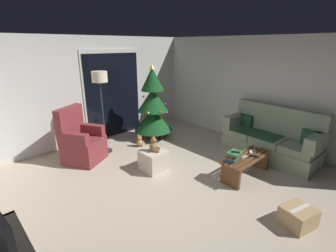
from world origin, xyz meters
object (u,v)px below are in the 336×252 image
object	(u,v)px
armchair	(81,143)
ottoman	(154,160)
remote_graphite	(254,150)
cardboard_box_taped_mid_floor	(298,217)
cell_phone	(235,152)
coffee_table	(246,163)
book_stack	(234,156)
remote_silver	(244,157)
couch	(271,139)
christmas_tree	(153,107)
teddy_bear_chestnut	(154,145)
remote_white	(251,152)
remote_black	(254,156)
teddy_bear_honey_by_tree	(140,142)
floor_lamp	(100,85)

from	to	relation	value
armchair	ottoman	distance (m)	1.56
remote_graphite	cardboard_box_taped_mid_floor	distance (m)	1.55
cell_phone	cardboard_box_taped_mid_floor	bearing A→B (deg)	-139.02
coffee_table	cardboard_box_taped_mid_floor	distance (m)	1.33
book_stack	cardboard_box_taped_mid_floor	distance (m)	1.33
ottoman	cardboard_box_taped_mid_floor	distance (m)	2.52
remote_silver	ottoman	size ratio (longest dim) A/B	0.35
ottoman	cell_phone	bearing A→B (deg)	-58.78
couch	christmas_tree	distance (m)	2.82
cell_phone	teddy_bear_chestnut	distance (m)	1.47
ottoman	christmas_tree	bearing A→B (deg)	50.31
couch	book_stack	size ratio (longest dim) A/B	6.93
remote_white	remote_silver	xyz separation A→B (m)	(-0.28, -0.02, 0.00)
coffee_table	remote_black	xyz separation A→B (m)	(0.09, -0.10, 0.14)
remote_silver	coffee_table	bearing A→B (deg)	-96.66
coffee_table	teddy_bear_honey_by_tree	distance (m)	2.50
cardboard_box_taped_mid_floor	remote_silver	bearing A→B (deg)	63.67
remote_white	floor_lamp	bearing A→B (deg)	-3.00
cell_phone	armchair	size ratio (longest dim) A/B	0.13
cell_phone	floor_lamp	bearing A→B (deg)	77.99
remote_silver	christmas_tree	distance (m)	2.64
christmas_tree	couch	bearing A→B (deg)	-66.08
floor_lamp	ottoman	distance (m)	1.92
ottoman	remote_white	bearing A→B (deg)	-45.52
remote_black	armchair	bearing A→B (deg)	-64.56
book_stack	ottoman	bearing A→B (deg)	121.48
cardboard_box_taped_mid_floor	coffee_table	bearing A→B (deg)	60.62
couch	remote_white	distance (m)	0.92
remote_white	teddy_bear_honey_by_tree	bearing A→B (deg)	-14.23
christmas_tree	remote_silver	bearing A→B (deg)	-91.59
armchair	teddy_bear_chestnut	distance (m)	1.56
couch	remote_black	world-z (taller)	couch
remote_graphite	remote_black	world-z (taller)	same
remote_white	remote_graphite	distance (m)	0.11
teddy_bear_chestnut	cardboard_box_taped_mid_floor	xyz separation A→B (m)	(0.41, -2.47, -0.38)
christmas_tree	teddy_bear_honey_by_tree	size ratio (longest dim) A/B	6.55
coffee_table	cardboard_box_taped_mid_floor	size ratio (longest dim) A/B	2.31
ottoman	cardboard_box_taped_mid_floor	world-z (taller)	ottoman
cell_phone	teddy_bear_honey_by_tree	distance (m)	2.42
remote_white	remote_silver	world-z (taller)	same
teddy_bear_chestnut	teddy_bear_honey_by_tree	distance (m)	1.26
remote_silver	remote_graphite	size ratio (longest dim) A/B	1.00
remote_silver	teddy_bear_chestnut	world-z (taller)	teddy_bear_chestnut
armchair	teddy_bear_honey_by_tree	world-z (taller)	armchair
christmas_tree	teddy_bear_honey_by_tree	xyz separation A→B (m)	(-0.58, -0.20, -0.71)
remote_silver	cell_phone	xyz separation A→B (m)	(-0.23, 0.05, 0.15)
remote_graphite	floor_lamp	world-z (taller)	floor_lamp
floor_lamp	teddy_bear_chestnut	world-z (taller)	floor_lamp
remote_silver	christmas_tree	bearing A→B (deg)	2.51
remote_black	ottoman	xyz separation A→B (m)	(-1.16, 1.43, -0.21)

